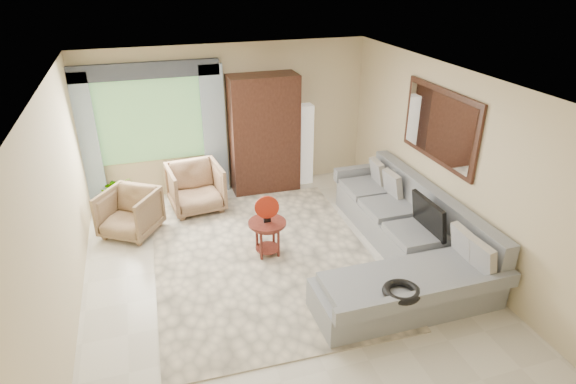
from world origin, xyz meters
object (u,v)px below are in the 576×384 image
object	(u,v)px
potted_plant	(117,193)
armoire	(264,134)
armchair_right	(196,188)
sectional_sofa	(404,243)
floor_lamp	(305,144)
coffee_table	(268,237)
tv_screen	(429,216)
armchair_left	(130,213)

from	to	relation	value
potted_plant	armoire	world-z (taller)	armoire
armchair_right	armoire	xyz separation A→B (m)	(1.32, 0.46, 0.65)
sectional_sofa	floor_lamp	xyz separation A→B (m)	(-0.43, 2.96, 0.47)
sectional_sofa	coffee_table	size ratio (longest dim) A/B	6.45
tv_screen	armoire	world-z (taller)	armoire
potted_plant	armoire	bearing A→B (deg)	1.10
sectional_sofa	armchair_right	world-z (taller)	sectional_sofa
sectional_sofa	armchair_left	xyz separation A→B (m)	(-3.63, 1.92, 0.08)
armoire	coffee_table	bearing A→B (deg)	-104.05
potted_plant	floor_lamp	size ratio (longest dim) A/B	0.40
sectional_sofa	armchair_left	distance (m)	4.11
armchair_left	armchair_right	xyz separation A→B (m)	(1.08, 0.52, 0.04)
coffee_table	potted_plant	distance (m)	2.95
tv_screen	armchair_right	size ratio (longest dim) A/B	0.85
tv_screen	potted_plant	xyz separation A→B (m)	(-4.09, 2.94, -0.42)
floor_lamp	coffee_table	bearing A→B (deg)	-120.96
sectional_sofa	floor_lamp	distance (m)	3.03
armchair_left	armchair_right	world-z (taller)	armchair_right
armchair_right	armoire	bearing A→B (deg)	13.03
potted_plant	armoire	distance (m)	2.70
tv_screen	armchair_left	xyz separation A→B (m)	(-3.90, 2.02, -0.36)
coffee_table	armchair_right	bearing A→B (deg)	114.07
sectional_sofa	armchair_right	distance (m)	3.53
armchair_right	potted_plant	xyz separation A→B (m)	(-1.27, 0.41, -0.10)
armchair_left	armchair_right	distance (m)	1.20
armoire	sectional_sofa	bearing A→B (deg)	-66.94
sectional_sofa	floor_lamp	size ratio (longest dim) A/B	2.31
armchair_left	armoire	world-z (taller)	armoire
sectional_sofa	floor_lamp	world-z (taller)	floor_lamp
armchair_right	floor_lamp	xyz separation A→B (m)	(2.12, 0.52, 0.35)
tv_screen	armoire	xyz separation A→B (m)	(-1.50, 2.99, 0.33)
potted_plant	armoire	xyz separation A→B (m)	(2.59, 0.05, 0.75)
sectional_sofa	armoire	world-z (taller)	armoire
coffee_table	armchair_left	world-z (taller)	armchair_left
armchair_left	potted_plant	size ratio (longest dim) A/B	1.33
armchair_left	potted_plant	xyz separation A→B (m)	(-0.19, 0.93, -0.06)
potted_plant	floor_lamp	world-z (taller)	floor_lamp
floor_lamp	potted_plant	bearing A→B (deg)	-178.14
sectional_sofa	potted_plant	bearing A→B (deg)	143.31
tv_screen	floor_lamp	distance (m)	3.13
sectional_sofa	coffee_table	bearing A→B (deg)	158.18
sectional_sofa	armoire	bearing A→B (deg)	113.06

